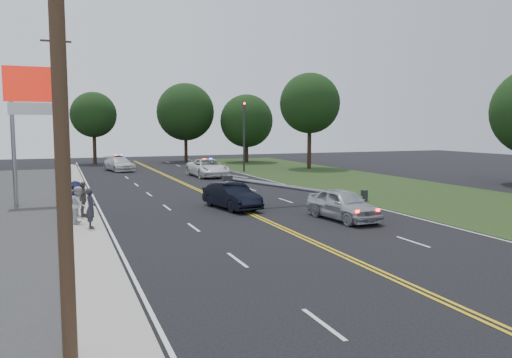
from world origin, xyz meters
name	(u,v)px	position (x,y,z in m)	size (l,w,h in m)	color
ground	(307,239)	(0.00, 0.00, 0.00)	(120.00, 120.00, 0.00)	black
sidewalk	(79,212)	(-8.40, 10.00, 0.06)	(1.80, 70.00, 0.12)	#A59F95
grass_verge	(414,193)	(13.50, 10.00, 0.01)	(12.00, 80.00, 0.01)	#203012
centerline_yellow	(229,204)	(0.00, 10.00, 0.01)	(0.36, 80.00, 0.00)	gold
pylon_sign	(34,102)	(-10.50, 14.00, 6.00)	(3.20, 0.35, 8.00)	gray
traffic_signal	(244,130)	(8.30, 30.00, 4.21)	(0.28, 0.41, 7.05)	#2D2D30
fallen_streetlight	(308,189)	(4.19, 8.00, 0.92)	(9.36, 0.44, 1.91)	#2D2D30
utility_pole_near	(60,98)	(-9.20, -8.00, 5.08)	(1.60, 0.28, 10.00)	#382619
utility_pole_mid	(59,117)	(-9.20, 12.00, 5.08)	(1.60, 0.28, 10.00)	#382619
utility_pole_far	(59,121)	(-9.20, 34.00, 5.08)	(1.60, 0.28, 10.00)	#382619
tree_6	(94,115)	(-5.22, 46.39, 6.01)	(5.53, 5.53, 8.79)	black
tree_7	(185,112)	(6.19, 46.33, 6.47)	(7.45, 7.45, 10.20)	black
tree_8	(247,121)	(13.25, 42.50, 5.29)	(6.77, 6.77, 8.69)	black
tree_9	(310,103)	(16.10, 30.61, 7.08)	(6.51, 6.51, 10.34)	black
crashed_sedan	(232,196)	(-0.39, 8.34, 0.73)	(1.54, 4.41, 1.45)	black
waiting_sedan	(343,204)	(3.64, 3.16, 0.76)	(1.80, 4.48, 1.53)	#AFB2B7
emergency_a	(208,168)	(3.36, 26.24, 0.81)	(2.70, 5.85, 1.63)	white
emergency_b	(119,164)	(-3.57, 35.23, 0.75)	(2.09, 5.14, 1.49)	silver
bystander_a	(91,208)	(-8.07, 4.97, 1.01)	(0.65, 0.43, 1.78)	#2A2A32
bystander_b	(79,205)	(-8.52, 6.38, 0.98)	(0.84, 0.65, 1.72)	silver
bystander_c	(76,198)	(-8.58, 8.50, 1.00)	(1.13, 0.65, 1.76)	#19183D
bystander_d	(83,199)	(-8.26, 8.08, 0.99)	(1.02, 0.42, 1.74)	#5F514C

